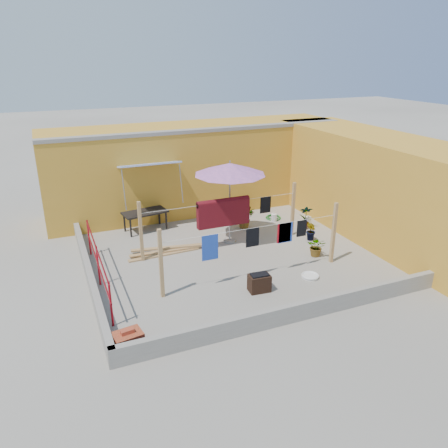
{
  "coord_description": "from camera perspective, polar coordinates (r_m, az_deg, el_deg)",
  "views": [
    {
      "loc": [
        -4.74,
        -10.69,
        5.62
      ],
      "look_at": [
        -0.14,
        0.3,
        0.96
      ],
      "focal_mm": 35.0,
      "sensor_mm": 36.0,
      "label": 1
    }
  ],
  "objects": [
    {
      "name": "wall_back",
      "position": [
        16.74,
        -3.81,
        7.44
      ],
      "size": [
        11.0,
        3.27,
        3.21
      ],
      "color": "#C18A2A",
      "rests_on": "ground"
    },
    {
      "name": "water_jug_b",
      "position": [
        15.74,
        6.53,
        0.84
      ],
      "size": [
        0.2,
        0.2,
        0.32
      ],
      "color": "silver",
      "rests_on": "ground"
    },
    {
      "name": "red_railing",
      "position": [
        11.62,
        -16.18,
        -4.51
      ],
      "size": [
        0.05,
        4.2,
        1.1
      ],
      "color": "maroon",
      "rests_on": "ground"
    },
    {
      "name": "green_hose",
      "position": [
        16.06,
        6.46,
        0.88
      ],
      "size": [
        0.56,
        0.56,
        0.08
      ],
      "color": "#176B24",
      "rests_on": "ground"
    },
    {
      "name": "plant_back_b",
      "position": [
        16.29,
        2.84,
        2.44
      ],
      "size": [
        0.49,
        0.49,
        0.69
      ],
      "primitive_type": "imported",
      "rotation": [
        0.0,
        0.0,
        1.24
      ],
      "color": "#1A5B1C",
      "rests_on": "ground"
    },
    {
      "name": "outdoor_table",
      "position": [
        14.91,
        -10.29,
        1.37
      ],
      "size": [
        1.55,
        0.95,
        0.68
      ],
      "color": "black",
      "rests_on": "ground"
    },
    {
      "name": "ground",
      "position": [
        12.98,
        1.1,
        -4.32
      ],
      "size": [
        80.0,
        80.0,
        0.0
      ],
      "primitive_type": "plane",
      "color": "#9E998E",
      "rests_on": "ground"
    },
    {
      "name": "plant_back_a",
      "position": [
        15.03,
        2.69,
        0.79
      ],
      "size": [
        0.77,
        0.72,
        0.7
      ],
      "primitive_type": "imported",
      "rotation": [
        0.0,
        0.0,
        0.33
      ],
      "color": "#1A5B1C",
      "rests_on": "ground"
    },
    {
      "name": "parapet_front",
      "position": [
        10.11,
        9.45,
        -11.26
      ],
      "size": [
        8.3,
        0.16,
        0.44
      ],
      "primitive_type": "cube",
      "color": "gray",
      "rests_on": "ground"
    },
    {
      "name": "brazier",
      "position": [
        11.14,
        4.63,
        -7.64
      ],
      "size": [
        0.56,
        0.4,
        0.48
      ],
      "color": "black",
      "rests_on": "ground"
    },
    {
      "name": "clothesline_rig",
      "position": [
        13.0,
        0.45,
        0.9
      ],
      "size": [
        5.09,
        2.35,
        1.8
      ],
      "color": "tan",
      "rests_on": "ground"
    },
    {
      "name": "plant_right_a",
      "position": [
        15.16,
        10.61,
        0.91
      ],
      "size": [
        0.52,
        0.45,
        0.84
      ],
      "primitive_type": "imported",
      "rotation": [
        0.0,
        0.0,
        2.73
      ],
      "color": "#1A5B1C",
      "rests_on": "ground"
    },
    {
      "name": "patio_umbrella",
      "position": [
        13.25,
        0.78,
        7.15
      ],
      "size": [
        2.67,
        2.67,
        2.64
      ],
      "color": "gray",
      "rests_on": "ground"
    },
    {
      "name": "water_jug_a",
      "position": [
        15.47,
        10.88,
        0.32
      ],
      "size": [
        0.24,
        0.24,
        0.38
      ],
      "color": "silver",
      "rests_on": "ground"
    },
    {
      "name": "plant_right_c",
      "position": [
        13.2,
        12.02,
        -2.91
      ],
      "size": [
        0.71,
        0.71,
        0.6
      ],
      "primitive_type": "imported",
      "rotation": [
        0.0,
        0.0,
        5.58
      ],
      "color": "#1A5B1C",
      "rests_on": "ground"
    },
    {
      "name": "parapet_left",
      "position": [
        12.0,
        -17.16,
        -6.43
      ],
      "size": [
        0.16,
        7.3,
        0.44
      ],
      "primitive_type": "cube",
      "color": "gray",
      "rests_on": "ground"
    },
    {
      "name": "wall_right",
      "position": [
        15.14,
        19.53,
        4.71
      ],
      "size": [
        2.4,
        9.0,
        3.2
      ],
      "primitive_type": "cube",
      "color": "#C18A2A",
      "rests_on": "ground"
    },
    {
      "name": "brick_stack",
      "position": [
        9.3,
        -12.41,
        -14.77
      ],
      "size": [
        0.63,
        0.5,
        0.5
      ],
      "color": "#A93B27",
      "rests_on": "ground"
    },
    {
      "name": "white_basin",
      "position": [
        12.05,
        11.18,
        -6.67
      ],
      "size": [
        0.48,
        0.48,
        0.08
      ],
      "color": "silver",
      "rests_on": "ground"
    },
    {
      "name": "lumber_pile",
      "position": [
        13.3,
        -7.6,
        -3.51
      ],
      "size": [
        2.34,
        0.64,
        0.14
      ],
      "color": "tan",
      "rests_on": "ground"
    },
    {
      "name": "plant_right_b",
      "position": [
        14.25,
        11.33,
        -0.9
      ],
      "size": [
        0.35,
        0.41,
        0.65
      ],
      "primitive_type": "imported",
      "rotation": [
        0.0,
        0.0,
        4.52
      ],
      "color": "#1A5B1C",
      "rests_on": "ground"
    }
  ]
}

